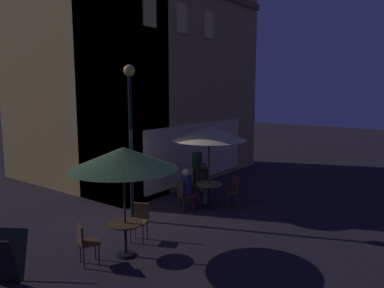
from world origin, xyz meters
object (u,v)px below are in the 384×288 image
(cafe_table_1, at_px, (209,189))
(cafe_chair_1, at_px, (140,218))
(cafe_chair_0, at_px, (85,240))
(patron_seated_1, at_px, (188,187))
(patron_standing_2, at_px, (197,171))
(street_lamp_near_corner, at_px, (130,117))
(cafe_table_0, at_px, (125,232))
(patron_seated_0, at_px, (204,180))
(menu_sandwich_board, at_px, (6,258))
(cafe_chair_4, at_px, (183,192))
(patio_umbrella_1, at_px, (209,133))
(cafe_chair_3, at_px, (203,182))
(cafe_chair_2, at_px, (233,188))
(patio_umbrella_0, at_px, (123,159))

(cafe_table_1, xyz_separation_m, cafe_chair_1, (-2.99, -0.06, -0.02))
(cafe_chair_0, xyz_separation_m, patron_seated_1, (3.98, 0.41, 0.18))
(cafe_chair_0, height_order, patron_standing_2, patron_standing_2)
(cafe_chair_1, bearing_deg, patron_standing_2, 172.11)
(street_lamp_near_corner, bearing_deg, cafe_chair_0, -155.41)
(cafe_table_0, xyz_separation_m, patron_seated_0, (4.21, 0.88, 0.17))
(menu_sandwich_board, distance_m, cafe_chair_1, 2.94)
(street_lamp_near_corner, bearing_deg, cafe_chair_4, -22.98)
(patio_umbrella_1, bearing_deg, patron_seated_0, 47.66)
(cafe_chair_0, xyz_separation_m, cafe_chair_3, (5.09, 0.64, 0.06))
(cafe_chair_0, height_order, patron_seated_1, patron_seated_1)
(cafe_table_0, xyz_separation_m, cafe_table_1, (3.79, 0.41, 0.02))
(patio_umbrella_1, xyz_separation_m, patron_seated_0, (0.43, 0.47, -1.56))
(patron_seated_0, height_order, patron_seated_1, patron_seated_1)
(street_lamp_near_corner, distance_m, cafe_chair_4, 2.76)
(cafe_table_1, relative_size, patron_seated_1, 0.63)
(patio_umbrella_1, relative_size, cafe_chair_0, 2.89)
(patron_seated_0, bearing_deg, cafe_chair_2, 54.81)
(cafe_chair_2, bearing_deg, cafe_chair_0, 32.21)
(cafe_table_0, bearing_deg, cafe_chair_4, 15.18)
(cafe_chair_0, relative_size, patron_standing_2, 0.52)
(street_lamp_near_corner, height_order, cafe_table_0, street_lamp_near_corner)
(cafe_chair_2, height_order, cafe_chair_3, cafe_chair_3)
(patio_umbrella_1, bearing_deg, cafe_chair_4, 148.88)
(cafe_table_1, bearing_deg, cafe_table_0, -173.85)
(street_lamp_near_corner, height_order, patron_standing_2, street_lamp_near_corner)
(street_lamp_near_corner, relative_size, patio_umbrella_1, 1.68)
(cafe_chair_4, bearing_deg, patio_umbrella_0, -133.70)
(cafe_table_1, height_order, cafe_chair_0, cafe_chair_0)
(cafe_table_0, height_order, patron_seated_0, patron_seated_0)
(cafe_chair_3, distance_m, patron_seated_1, 1.14)
(cafe_chair_0, distance_m, patron_standing_2, 5.51)
(menu_sandwich_board, height_order, patio_umbrella_0, patio_umbrella_0)
(patio_umbrella_0, bearing_deg, patron_standing_2, 17.33)
(menu_sandwich_board, distance_m, patio_umbrella_1, 6.15)
(patron_standing_2, bearing_deg, patron_seated_1, 84.28)
(patron_seated_0, height_order, patron_standing_2, patron_standing_2)
(menu_sandwich_board, xyz_separation_m, cafe_chair_2, (6.50, -1.02, 0.08))
(cafe_chair_2, distance_m, patron_seated_1, 1.48)
(cafe_chair_3, xyz_separation_m, patron_seated_0, (-0.10, -0.11, 0.12))
(cafe_chair_1, xyz_separation_m, patron_standing_2, (3.82, 1.09, 0.29))
(cafe_table_0, distance_m, patron_seated_1, 3.30)
(cafe_table_1, distance_m, patio_umbrella_0, 4.12)
(cafe_chair_1, distance_m, patron_seated_1, 2.45)
(patron_seated_1, bearing_deg, cafe_chair_2, -3.08)
(cafe_table_1, relative_size, patio_umbrella_1, 0.32)
(patron_standing_2, bearing_deg, cafe_table_1, 109.70)
(patio_umbrella_0, bearing_deg, cafe_chair_1, 23.80)
(cafe_table_0, distance_m, cafe_chair_3, 4.42)
(patio_umbrella_0, bearing_deg, menu_sandwich_board, 155.30)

